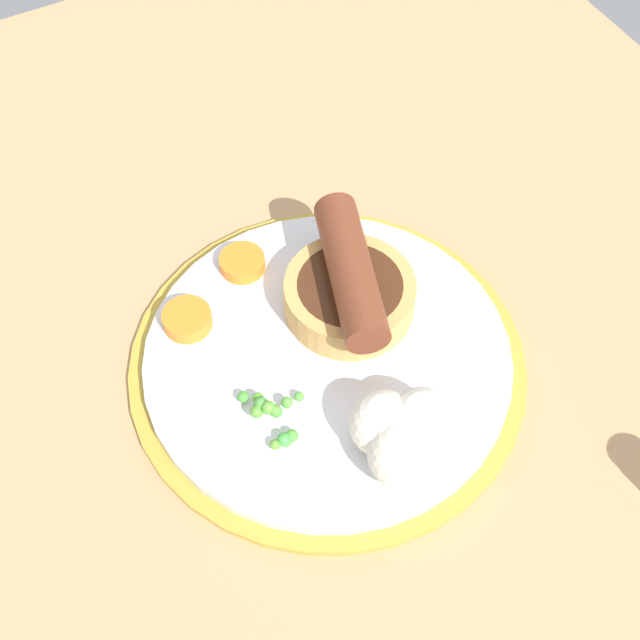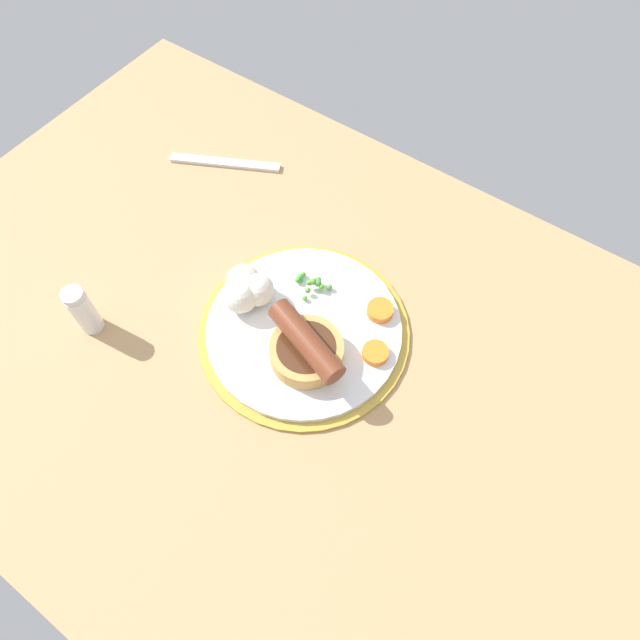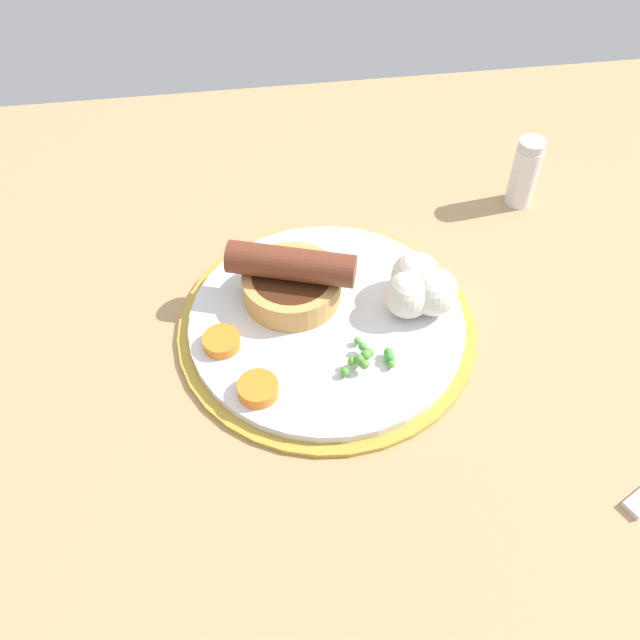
{
  "view_description": "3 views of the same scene",
  "coord_description": "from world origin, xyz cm",
  "px_view_note": "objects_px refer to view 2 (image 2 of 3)",
  "views": [
    {
      "loc": [
        25.02,
        -20.0,
        57.26
      ],
      "look_at": [
        -6.13,
        -3.28,
        6.97
      ],
      "focal_mm": 50.0,
      "sensor_mm": 36.0,
      "label": 1
    },
    {
      "loc": [
        -27.91,
        25.87,
        70.33
      ],
      "look_at": [
        -6.68,
        -4.44,
        6.55
      ],
      "focal_mm": 32.0,
      "sensor_mm": 36.0,
      "label": 2
    },
    {
      "loc": [
        -11.51,
        -46.91,
        55.23
      ],
      "look_at": [
        -5.72,
        -5.21,
        6.45
      ],
      "focal_mm": 40.0,
      "sensor_mm": 36.0,
      "label": 3
    }
  ],
  "objects_px": {
    "sausage_pudding": "(307,348)",
    "carrot_slice_1": "(380,310)",
    "dinner_plate": "(304,330)",
    "carrot_slice_0": "(375,353)",
    "salt_shaker": "(83,310)",
    "pea_pile": "(311,282)",
    "cauliflower_floret": "(247,289)",
    "fork": "(225,163)"
  },
  "relations": [
    {
      "from": "carrot_slice_0",
      "to": "cauliflower_floret",
      "type": "bearing_deg",
      "value": 7.84
    },
    {
      "from": "cauliflower_floret",
      "to": "dinner_plate",
      "type": "bearing_deg",
      "value": -175.53
    },
    {
      "from": "dinner_plate",
      "to": "carrot_slice_0",
      "type": "height_order",
      "value": "carrot_slice_0"
    },
    {
      "from": "pea_pile",
      "to": "fork",
      "type": "bearing_deg",
      "value": -25.32
    },
    {
      "from": "pea_pile",
      "to": "carrot_slice_0",
      "type": "distance_m",
      "value": 0.14
    },
    {
      "from": "fork",
      "to": "salt_shaker",
      "type": "xyz_separation_m",
      "value": [
        -0.05,
        0.34,
        0.04
      ]
    },
    {
      "from": "pea_pile",
      "to": "cauliflower_floret",
      "type": "relative_size",
      "value": 0.76
    },
    {
      "from": "carrot_slice_1",
      "to": "pea_pile",
      "type": "bearing_deg",
      "value": 10.33
    },
    {
      "from": "cauliflower_floret",
      "to": "carrot_slice_0",
      "type": "height_order",
      "value": "cauliflower_floret"
    },
    {
      "from": "cauliflower_floret",
      "to": "carrot_slice_1",
      "type": "distance_m",
      "value": 0.18
    },
    {
      "from": "carrot_slice_0",
      "to": "fork",
      "type": "height_order",
      "value": "carrot_slice_0"
    },
    {
      "from": "sausage_pudding",
      "to": "carrot_slice_1",
      "type": "height_order",
      "value": "sausage_pudding"
    },
    {
      "from": "cauliflower_floret",
      "to": "carrot_slice_1",
      "type": "xyz_separation_m",
      "value": [
        -0.16,
        -0.08,
        -0.02
      ]
    },
    {
      "from": "carrot_slice_1",
      "to": "fork",
      "type": "xyz_separation_m",
      "value": [
        0.36,
        -0.1,
        -0.02
      ]
    },
    {
      "from": "cauliflower_floret",
      "to": "carrot_slice_1",
      "type": "relative_size",
      "value": 1.95
    },
    {
      "from": "cauliflower_floret",
      "to": "sausage_pudding",
      "type": "bearing_deg",
      "value": 167.82
    },
    {
      "from": "sausage_pudding",
      "to": "carrot_slice_0",
      "type": "height_order",
      "value": "sausage_pudding"
    },
    {
      "from": "salt_shaker",
      "to": "sausage_pudding",
      "type": "bearing_deg",
      "value": -155.28
    },
    {
      "from": "dinner_plate",
      "to": "carrot_slice_0",
      "type": "xyz_separation_m",
      "value": [
        -0.1,
        -0.02,
        0.01
      ]
    },
    {
      "from": "carrot_slice_0",
      "to": "salt_shaker",
      "type": "xyz_separation_m",
      "value": [
        0.34,
        0.18,
        0.02
      ]
    },
    {
      "from": "dinner_plate",
      "to": "sausage_pudding",
      "type": "relative_size",
      "value": 2.3
    },
    {
      "from": "sausage_pudding",
      "to": "dinner_plate",
      "type": "bearing_deg",
      "value": -30.12
    },
    {
      "from": "dinner_plate",
      "to": "sausage_pudding",
      "type": "bearing_deg",
      "value": 131.85
    },
    {
      "from": "carrot_slice_0",
      "to": "carrot_slice_1",
      "type": "height_order",
      "value": "carrot_slice_1"
    },
    {
      "from": "carrot_slice_0",
      "to": "carrot_slice_1",
      "type": "distance_m",
      "value": 0.06
    },
    {
      "from": "dinner_plate",
      "to": "salt_shaker",
      "type": "xyz_separation_m",
      "value": [
        0.24,
        0.16,
        0.03
      ]
    },
    {
      "from": "sausage_pudding",
      "to": "pea_pile",
      "type": "xyz_separation_m",
      "value": [
        0.06,
        -0.09,
        -0.01
      ]
    },
    {
      "from": "cauliflower_floret",
      "to": "fork",
      "type": "xyz_separation_m",
      "value": [
        0.2,
        -0.19,
        -0.03
      ]
    },
    {
      "from": "pea_pile",
      "to": "dinner_plate",
      "type": "bearing_deg",
      "value": 117.55
    },
    {
      "from": "pea_pile",
      "to": "fork",
      "type": "relative_size",
      "value": 0.29
    },
    {
      "from": "sausage_pudding",
      "to": "carrot_slice_0",
      "type": "bearing_deg",
      "value": -126.0
    },
    {
      "from": "pea_pile",
      "to": "cauliflower_floret",
      "type": "bearing_deg",
      "value": 48.03
    },
    {
      "from": "dinner_plate",
      "to": "salt_shaker",
      "type": "height_order",
      "value": "salt_shaker"
    },
    {
      "from": "sausage_pudding",
      "to": "carrot_slice_0",
      "type": "relative_size",
      "value": 3.6
    },
    {
      "from": "cauliflower_floret",
      "to": "salt_shaker",
      "type": "height_order",
      "value": "salt_shaker"
    },
    {
      "from": "dinner_plate",
      "to": "salt_shaker",
      "type": "bearing_deg",
      "value": 33.02
    },
    {
      "from": "pea_pile",
      "to": "salt_shaker",
      "type": "distance_m",
      "value": 0.3
    },
    {
      "from": "carrot_slice_1",
      "to": "cauliflower_floret",
      "type": "bearing_deg",
      "value": 27.59
    },
    {
      "from": "carrot_slice_0",
      "to": "carrot_slice_1",
      "type": "xyz_separation_m",
      "value": [
        0.03,
        -0.06,
        0.0
      ]
    },
    {
      "from": "dinner_plate",
      "to": "cauliflower_floret",
      "type": "xyz_separation_m",
      "value": [
        0.09,
        0.01,
        0.03
      ]
    },
    {
      "from": "fork",
      "to": "salt_shaker",
      "type": "distance_m",
      "value": 0.34
    },
    {
      "from": "pea_pile",
      "to": "salt_shaker",
      "type": "height_order",
      "value": "salt_shaker"
    }
  ]
}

